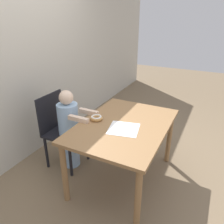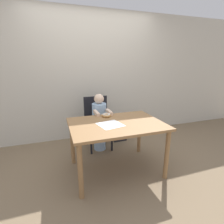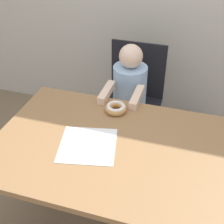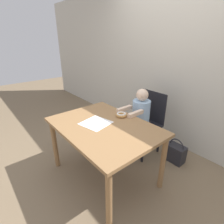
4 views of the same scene
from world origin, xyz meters
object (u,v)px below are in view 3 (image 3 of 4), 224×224
at_px(chair, 133,101).
at_px(donut, 116,108).
at_px(handbag, 188,137).
at_px(child_figure, 129,107).

distance_m(chair, donut, 0.58).
relative_size(chair, donut, 6.76).
bearing_deg(chair, donut, -88.96).
bearing_deg(chair, handbag, 14.06).
bearing_deg(child_figure, chair, 90.00).
bearing_deg(handbag, child_figure, -152.20).
bearing_deg(chair, child_figure, -90.00).
xyz_separation_m(chair, child_figure, (0.00, -0.13, 0.02)).
height_order(child_figure, handbag, child_figure).
relative_size(child_figure, handbag, 2.82).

